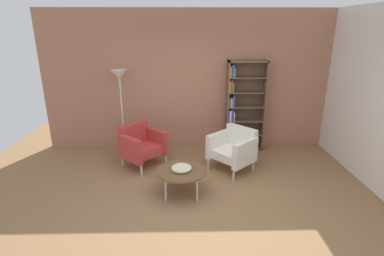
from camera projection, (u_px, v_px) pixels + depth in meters
The scene contains 8 objects.
ground_plane at pixel (201, 207), 4.38m from camera, with size 8.32×8.32×0.00m, color olive.
brick_back_panel at pixel (196, 81), 6.24m from camera, with size 6.40×0.12×2.90m, color #A87056.
bookshelf_tall at pixel (242, 107), 6.23m from camera, with size 0.80×0.30×1.90m.
coffee_table_low at pixel (181, 172), 4.64m from camera, with size 0.80×0.80×0.40m.
decorative_bowl at pixel (181, 168), 4.62m from camera, with size 0.32×0.32×0.05m.
armchair_corner_red at pixel (234, 148), 5.43m from camera, with size 0.95×0.95×0.78m.
armchair_near_window at pixel (141, 144), 5.61m from camera, with size 0.95×0.95×0.78m.
floor_lamp_torchiere at pixel (120, 85), 5.87m from camera, with size 0.32×0.32×1.74m.
Camera 1 is at (-0.23, -3.77, 2.51)m, focal length 27.59 mm.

